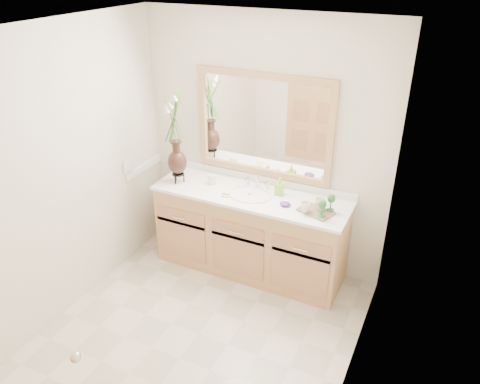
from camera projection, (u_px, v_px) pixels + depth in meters
The scene contains 22 objects.
floor at pixel (199, 334), 3.87m from camera, with size 2.60×2.60×0.00m, color beige.
ceiling at pixel (182, 31), 2.76m from camera, with size 2.40×2.60×0.02m, color white.
wall_back at pixel (264, 146), 4.35m from camera, with size 2.40×0.02×2.40m, color white.
wall_front at pixel (54, 326), 2.27m from camera, with size 2.40×0.02×2.40m, color white.
wall_left at pixel (64, 176), 3.77m from camera, with size 0.02×2.60×2.40m, color white.
wall_right at pixel (361, 250), 2.85m from camera, with size 0.02×2.60×2.40m, color white.
vanity at pixel (250, 233), 4.49m from camera, with size 1.80×0.55×0.80m.
counter at pixel (251, 195), 4.30m from camera, with size 1.84×0.57×0.03m, color white.
sink at pixel (250, 200), 4.30m from camera, with size 0.38×0.34×0.23m.
mirror at pixel (263, 126), 4.24m from camera, with size 1.32×0.04×0.97m.
switch_plate at pixel (128, 166), 4.48m from camera, with size 0.02×0.12×0.12m, color white.
door at pixel (21, 335), 2.49m from camera, with size 0.80×0.03×2.00m, color tan.
flower_vase at pixel (175, 124), 4.25m from camera, with size 0.21×0.21×0.87m.
tumbler at pixel (212, 179), 4.46m from camera, with size 0.07×0.07×0.09m, color silver.
soap_dish at pixel (226, 194), 4.26m from camera, with size 0.10×0.10×0.03m.
soap_bottle at pixel (279, 187), 4.26m from camera, with size 0.07×0.07×0.15m, color #93E435.
purple_dish at pixel (285, 204), 4.09m from camera, with size 0.10×0.08×0.03m, color #522879.
tray at pixel (316, 211), 3.99m from camera, with size 0.29×0.19×0.01m, color brown.
mug_left at pixel (306, 207), 3.96m from camera, with size 0.09×0.08×0.09m, color silver.
mug_right at pixel (320, 204), 3.99m from camera, with size 0.10×0.10×0.10m, color silver.
goblet_front at pixel (322, 205), 3.86m from camera, with size 0.07×0.07×0.15m.
goblet_back at pixel (331, 199), 3.95m from camera, with size 0.07×0.07×0.15m.
Camera 1 is at (1.56, -2.45, 2.83)m, focal length 35.00 mm.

